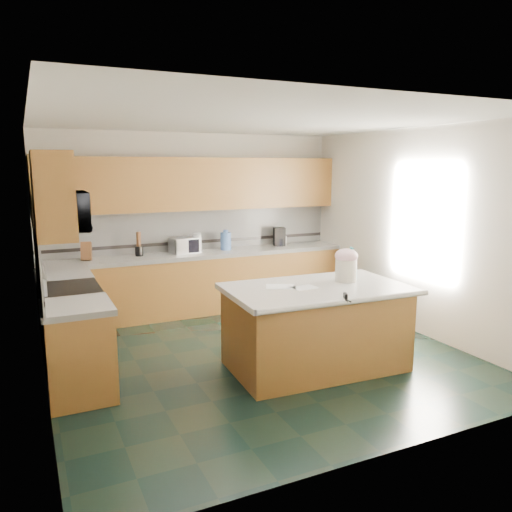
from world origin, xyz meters
TOP-DOWN VIEW (x-y plane):
  - floor at (0.00, 0.00)m, footprint 4.60×4.60m
  - ceiling at (0.00, 0.00)m, footprint 4.60×4.60m
  - wall_back at (0.00, 2.32)m, footprint 4.60×0.04m
  - wall_front at (0.00, -2.32)m, footprint 4.60×0.04m
  - wall_left at (-2.32, 0.00)m, footprint 0.04×4.60m
  - wall_right at (2.32, 0.00)m, footprint 0.04×4.60m
  - back_base_cab at (0.00, 2.00)m, footprint 4.60×0.60m
  - back_countertop at (0.00, 2.00)m, footprint 4.60×0.64m
  - back_upper_cab at (0.00, 2.13)m, footprint 4.60×0.33m
  - back_backsplash at (0.00, 2.29)m, footprint 4.60×0.02m
  - back_accent_band at (0.00, 2.28)m, footprint 4.60×0.01m
  - left_base_cab_rear at (-2.00, 1.29)m, footprint 0.60×0.82m
  - left_counter_rear at (-2.00, 1.29)m, footprint 0.64×0.82m
  - left_base_cab_front at (-2.00, -0.24)m, footprint 0.60×0.72m
  - left_counter_front at (-2.00, -0.24)m, footprint 0.64×0.72m
  - left_backsplash at (-2.29, 0.55)m, footprint 0.02×2.30m
  - left_accent_band at (-2.28, 0.55)m, footprint 0.01×2.30m
  - left_upper_cab_rear at (-2.13, 1.42)m, footprint 0.33×1.09m
  - left_upper_cab_front at (-2.13, -0.24)m, footprint 0.33×0.72m
  - range_body at (-2.00, 0.50)m, footprint 0.60×0.76m
  - range_oven_door at (-1.71, 0.50)m, footprint 0.02×0.68m
  - range_cooktop at (-2.00, 0.50)m, footprint 0.62×0.78m
  - range_handle at (-1.68, 0.50)m, footprint 0.02×0.66m
  - range_backguard at (-2.26, 0.50)m, footprint 0.06×0.76m
  - microwave at (-2.00, 0.50)m, footprint 0.50×0.73m
  - island_base at (0.43, -0.60)m, footprint 1.89×1.14m
  - island_top at (0.43, -0.60)m, footprint 1.99×1.24m
  - island_bullnose at (0.43, -1.17)m, footprint 1.94×0.15m
  - treat_jar at (0.86, -0.53)m, footprint 0.24×0.24m
  - treat_jar_lid at (0.86, -0.53)m, footprint 0.26×0.26m
  - treat_jar_knob at (0.86, -0.53)m, footprint 0.09×0.03m
  - treat_jar_knob_end_l at (0.81, -0.53)m, footprint 0.05×0.05m
  - treat_jar_knob_end_r at (0.90, -0.53)m, footprint 0.05×0.05m
  - soap_bottle_island at (0.91, -0.54)m, footprint 0.19×0.19m
  - paper_sheet_a at (0.28, -0.60)m, footprint 0.28×0.21m
  - paper_sheet_b at (0.07, -0.45)m, footprint 0.39×0.35m
  - clamp_body at (0.41, -1.15)m, footprint 0.07×0.10m
  - clamp_handle at (0.41, -1.21)m, footprint 0.02×0.07m
  - knife_block at (-1.64, 2.05)m, footprint 0.18×0.21m
  - utensil_crock at (-0.91, 2.08)m, footprint 0.11×0.11m
  - utensil_bundle at (-0.91, 2.08)m, footprint 0.07×0.07m
  - toaster_oven at (-0.23, 2.05)m, footprint 0.45×0.35m
  - toaster_oven_door at (-0.23, 1.92)m, footprint 0.37×0.01m
  - paper_towel at (-0.02, 2.10)m, footprint 0.13×0.13m
  - paper_towel_base at (-0.02, 2.10)m, footprint 0.19×0.19m
  - water_jug at (0.43, 2.06)m, footprint 0.17×0.17m
  - water_jug_neck at (0.43, 2.06)m, footprint 0.08×0.08m
  - coffee_maker at (1.38, 2.08)m, footprint 0.23×0.24m
  - coffee_carafe at (1.38, 2.04)m, footprint 0.12×0.12m
  - soap_bottle_back at (1.43, 2.05)m, footprint 0.14×0.14m
  - soap_back_cap at (1.43, 2.05)m, footprint 0.02×0.02m
  - window_light_proxy at (2.29, -0.20)m, footprint 0.02×1.40m

SIDE VIEW (x-z plane):
  - floor at x=0.00m, z-range 0.00..0.00m
  - range_oven_door at x=-1.71m, z-range 0.12..0.68m
  - back_base_cab at x=0.00m, z-range 0.00..0.86m
  - left_base_cab_rear at x=-2.00m, z-range 0.00..0.86m
  - left_base_cab_front at x=-2.00m, z-range 0.00..0.86m
  - island_base at x=0.43m, z-range 0.00..0.86m
  - range_body at x=-2.00m, z-range 0.00..0.88m
  - range_handle at x=-1.68m, z-range 0.77..0.79m
  - back_countertop at x=0.00m, z-range 0.86..0.92m
  - left_counter_rear at x=-2.00m, z-range 0.86..0.92m
  - left_counter_front at x=-2.00m, z-range 0.86..0.92m
  - island_top at x=0.43m, z-range 0.86..0.92m
  - island_bullnose at x=0.43m, z-range 0.86..0.92m
  - range_cooktop at x=-2.00m, z-range 0.88..0.92m
  - clamp_handle at x=0.41m, z-range 0.90..0.92m
  - paper_sheet_a at x=0.28m, z-range 0.92..0.92m
  - paper_sheet_b at x=0.07m, z-range 0.92..0.92m
  - paper_towel_base at x=-0.02m, z-range 0.92..0.93m
  - clamp_body at x=0.41m, z-range 0.89..0.97m
  - coffee_carafe at x=1.38m, z-range 0.92..1.04m
  - utensil_crock at x=-0.91m, z-range 0.92..1.06m
  - range_backguard at x=-2.26m, z-range 0.93..1.11m
  - soap_bottle_back at x=1.43m, z-range 0.92..1.15m
  - toaster_oven at x=-0.23m, z-range 0.92..1.16m
  - toaster_oven_door at x=-0.23m, z-range 0.94..1.14m
  - back_accent_band at x=0.00m, z-range 1.02..1.06m
  - left_accent_band at x=-2.28m, z-range 1.02..1.06m
  - treat_jar at x=0.86m, z-range 0.92..1.17m
  - knife_block at x=-1.64m, z-range 0.91..1.18m
  - water_jug at x=0.43m, z-range 0.92..1.19m
  - paper_towel at x=-0.02m, z-range 0.92..1.20m
  - coffee_maker at x=1.38m, z-range 0.92..1.22m
  - soap_bottle_island at x=0.91m, z-range 0.92..1.31m
  - soap_back_cap at x=1.43m, z-range 1.15..1.18m
  - utensil_bundle at x=-0.91m, z-range 1.06..1.27m
  - treat_jar_lid at x=0.86m, z-range 1.13..1.29m
  - water_jug_neck at x=0.43m, z-range 1.19..1.23m
  - back_backsplash at x=0.00m, z-range 0.92..1.55m
  - left_backsplash at x=-2.29m, z-range 0.92..1.55m
  - treat_jar_knob at x=0.86m, z-range 1.25..1.28m
  - treat_jar_knob_end_l at x=0.81m, z-range 1.24..1.29m
  - treat_jar_knob_end_r at x=0.90m, z-range 1.24..1.29m
  - wall_back at x=0.00m, z-range 0.00..2.70m
  - wall_front at x=0.00m, z-range 0.00..2.70m
  - wall_left at x=-2.32m, z-range 0.00..2.70m
  - wall_right at x=2.32m, z-range 0.00..2.70m
  - window_light_proxy at x=2.29m, z-range 0.95..2.05m
  - microwave at x=-2.00m, z-range 1.53..1.94m
  - back_upper_cab at x=0.00m, z-range 1.55..2.33m
  - left_upper_cab_rear at x=-2.13m, z-range 1.55..2.33m
  - left_upper_cab_front at x=-2.13m, z-range 1.55..2.33m
  - ceiling at x=0.00m, z-range 2.70..2.70m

